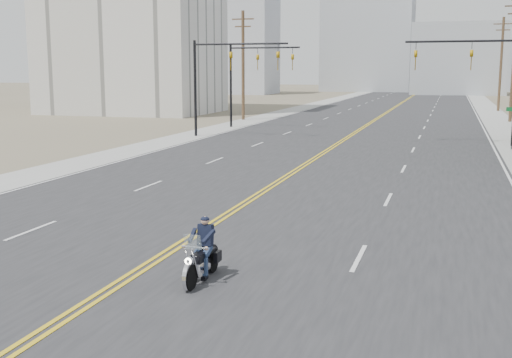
{
  "coord_description": "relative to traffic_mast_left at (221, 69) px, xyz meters",
  "views": [
    {
      "loc": [
        7.12,
        -12.24,
        4.88
      ],
      "look_at": [
        1.54,
        6.14,
        1.6
      ],
      "focal_mm": 45.0,
      "sensor_mm": 36.0,
      "label": 1
    }
  ],
  "objects": [
    {
      "name": "sidewalk_right",
      "position": [
        20.48,
        38.0,
        -4.93
      ],
      "size": [
        3.0,
        200.0,
        0.01
      ],
      "primitive_type": "cube",
      "color": "#A5A5A0",
      "rests_on": "ground"
    },
    {
      "name": "traffic_mast_left",
      "position": [
        0.0,
        0.0,
        0.0
      ],
      "size": [
        7.1,
        0.26,
        7.0
      ],
      "color": "black",
      "rests_on": "ground"
    },
    {
      "name": "utility_pole_left",
      "position": [
        -3.52,
        16.0,
        0.54
      ],
      "size": [
        2.2,
        0.3,
        10.5
      ],
      "color": "brown",
      "rests_on": "ground"
    },
    {
      "name": "utility_pole_e",
      "position": [
        21.48,
        38.0,
        0.79
      ],
      "size": [
        2.2,
        0.3,
        11.0
      ],
      "color": "brown",
      "rests_on": "ground"
    },
    {
      "name": "traffic_mast_far",
      "position": [
        -0.33,
        8.0,
        -0.06
      ],
      "size": [
        6.1,
        0.26,
        7.0
      ],
      "color": "black",
      "rests_on": "ground"
    },
    {
      "name": "sidewalk_left",
      "position": [
        -2.52,
        38.0,
        -4.93
      ],
      "size": [
        3.0,
        200.0,
        0.01
      ],
      "primitive_type": "cube",
      "color": "#A5A5A0",
      "rests_on": "ground"
    },
    {
      "name": "haze_bldg_b",
      "position": [
        16.98,
        93.0,
        2.06
      ],
      "size": [
        18.0,
        14.0,
        14.0
      ],
      "primitive_type": "cube",
      "color": "#ADB2B7",
      "rests_on": "ground"
    },
    {
      "name": "road",
      "position": [
        8.98,
        38.0,
        -4.93
      ],
      "size": [
        20.0,
        200.0,
        0.01
      ],
      "primitive_type": "cube",
      "color": "#303033",
      "rests_on": "ground"
    },
    {
      "name": "motorcyclist",
      "position": [
        10.71,
        -30.86,
        -4.19
      ],
      "size": [
        0.83,
        1.92,
        1.49
      ],
      "primitive_type": null,
      "rotation": [
        0.0,
        0.0,
        3.14
      ],
      "color": "black",
      "rests_on": "ground"
    },
    {
      "name": "haze_bldg_d",
      "position": [
        -3.02,
        108.0,
        8.06
      ],
      "size": [
        20.0,
        15.0,
        26.0
      ],
      "primitive_type": "cube",
      "color": "#ADB2B7",
      "rests_on": "ground"
    },
    {
      "name": "traffic_mast_right",
      "position": [
        17.95,
        0.0,
        0.0
      ],
      "size": [
        7.1,
        0.26,
        7.0
      ],
      "color": "black",
      "rests_on": "ground"
    },
    {
      "name": "ground_plane",
      "position": [
        8.98,
        -32.0,
        -4.94
      ],
      "size": [
        400.0,
        400.0,
        0.0
      ],
      "primitive_type": "plane",
      "color": "#776D56",
      "rests_on": "ground"
    },
    {
      "name": "haze_bldg_f",
      "position": [
        -41.02,
        98.0,
        3.06
      ],
      "size": [
        12.0,
        12.0,
        16.0
      ],
      "primitive_type": "cube",
      "color": "#ADB2B7",
      "rests_on": "ground"
    },
    {
      "name": "haze_bldg_a",
      "position": [
        -26.02,
        83.0,
        6.06
      ],
      "size": [
        14.0,
        12.0,
        22.0
      ],
      "primitive_type": "cube",
      "color": "#B7BCC6",
      "rests_on": "ground"
    }
  ]
}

